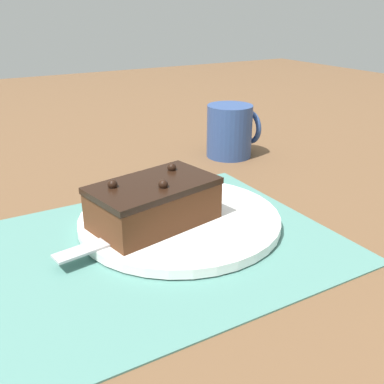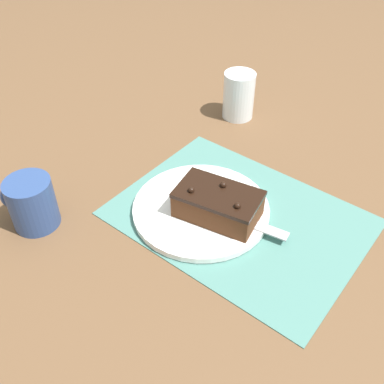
# 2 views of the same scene
# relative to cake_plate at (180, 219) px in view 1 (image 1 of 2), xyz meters

# --- Properties ---
(ground_plane) EXTENTS (3.00, 3.00, 0.00)m
(ground_plane) POSITION_rel_cake_plate_xyz_m (-0.07, -0.03, -0.01)
(ground_plane) COLOR brown
(placemat_woven) EXTENTS (0.46, 0.34, 0.00)m
(placemat_woven) POSITION_rel_cake_plate_xyz_m (-0.07, -0.03, -0.01)
(placemat_woven) COLOR slate
(placemat_woven) RESTS_ON ground_plane
(cake_plate) EXTENTS (0.27, 0.27, 0.01)m
(cake_plate) POSITION_rel_cake_plate_xyz_m (0.00, 0.00, 0.00)
(cake_plate) COLOR white
(cake_plate) RESTS_ON placemat_woven
(chocolate_cake) EXTENTS (0.17, 0.12, 0.06)m
(chocolate_cake) POSITION_rel_cake_plate_xyz_m (-0.04, -0.00, 0.03)
(chocolate_cake) COLOR #512D19
(chocolate_cake) RESTS_ON cake_plate
(serving_knife) EXTENTS (0.21, 0.05, 0.01)m
(serving_knife) POSITION_rel_cake_plate_xyz_m (-0.03, -0.01, 0.01)
(serving_knife) COLOR slate
(serving_knife) RESTS_ON cake_plate
(coffee_mug) EXTENTS (0.10, 0.09, 0.10)m
(coffee_mug) POSITION_rel_cake_plate_xyz_m (0.23, 0.22, 0.04)
(coffee_mug) COLOR navy
(coffee_mug) RESTS_ON ground_plane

